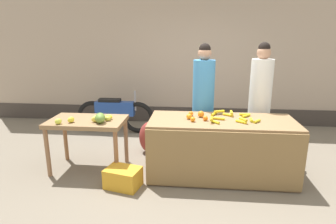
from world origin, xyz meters
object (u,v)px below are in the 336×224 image
produce_crate (123,178)px  produce_sack (150,137)px  parked_motorcycle (115,113)px  vendor_woman_white_shirt (260,101)px  vendor_woman_blue_shirt (203,102)px

produce_crate → produce_sack: bearing=82.0°
parked_motorcycle → produce_sack: parked_motorcycle is taller
produce_sack → produce_crate: bearing=-98.0°
vendor_woman_white_shirt → produce_crate: 2.41m
produce_sack → parked_motorcycle: bearing=131.7°
parked_motorcycle → produce_crate: (0.71, -2.16, -0.27)m
parked_motorcycle → produce_sack: (0.87, -0.98, -0.13)m
produce_sack → vendor_woman_white_shirt: bearing=0.1°
vendor_woman_white_shirt → produce_crate: bearing=-148.7°
produce_crate → produce_sack: produce_sack is taller
produce_crate → vendor_woman_blue_shirt: bearing=47.1°
vendor_woman_blue_shirt → produce_crate: size_ratio=4.16×
parked_motorcycle → produce_crate: bearing=-71.9°
parked_motorcycle → produce_sack: bearing=-48.3°
parked_motorcycle → vendor_woman_blue_shirt: bearing=-30.3°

